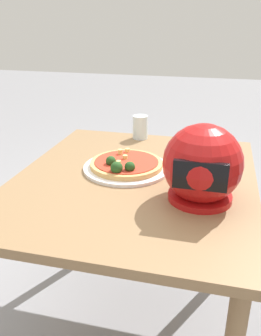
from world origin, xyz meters
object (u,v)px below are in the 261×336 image
object	(u,v)px
dining_table	(135,200)
pizza	(125,164)
drinking_glass	(140,127)
motorcycle_helmet	(202,165)

from	to	relation	value
dining_table	pizza	distance (m)	0.14
dining_table	drinking_glass	bearing A→B (deg)	-79.83
dining_table	motorcycle_helmet	world-z (taller)	motorcycle_helmet
dining_table	pizza	xyz separation A→B (m)	(0.05, -0.05, 0.12)
dining_table	pizza	bearing A→B (deg)	-47.41
dining_table	pizza	world-z (taller)	pizza
pizza	dining_table	bearing A→B (deg)	132.59
drinking_glass	motorcycle_helmet	bearing A→B (deg)	119.85
dining_table	motorcycle_helmet	size ratio (longest dim) A/B	4.09
motorcycle_helmet	drinking_glass	world-z (taller)	motorcycle_helmet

